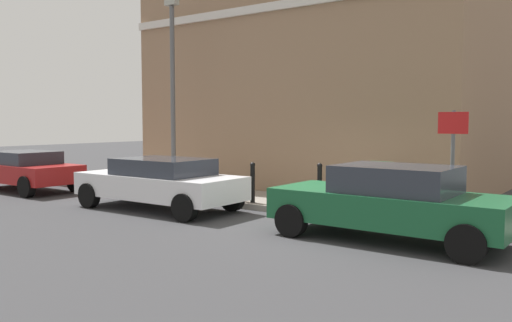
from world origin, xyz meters
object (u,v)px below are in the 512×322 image
at_px(car_white, 160,182).
at_px(bollard_near_cabinet, 320,182).
at_px(car_red, 25,170).
at_px(utility_cabinet, 379,188).
at_px(bollard_far_kerb, 253,181).
at_px(lamppost, 173,85).
at_px(street_sign, 453,150).
at_px(car_green, 390,201).

xyz_separation_m(car_white, bollard_near_cabinet, (2.32, -3.28, -0.00)).
bearing_deg(car_red, utility_cabinet, -168.65).
bearing_deg(bollard_far_kerb, utility_cabinet, -77.83).
height_order(car_white, lamppost, lamppost).
bearing_deg(car_white, bollard_near_cabinet, -145.87).
height_order(bollard_near_cabinet, street_sign, street_sign).
distance_m(bollard_far_kerb, lamppost, 4.39).
relative_size(car_white, lamppost, 0.78).
distance_m(bollard_near_cabinet, street_sign, 3.59).
bearing_deg(lamppost, car_white, -141.84).
bearing_deg(car_white, car_red, -0.58).
bearing_deg(car_red, car_white, -179.75).
relative_size(car_green, car_white, 0.98).
relative_size(car_white, bollard_near_cabinet, 4.31).
distance_m(street_sign, lamppost, 8.58).
height_order(car_white, bollard_far_kerb, car_white).
bearing_deg(utility_cabinet, street_sign, -105.92).
bearing_deg(bollard_far_kerb, bollard_near_cabinet, -62.91).
relative_size(utility_cabinet, bollard_far_kerb, 1.11).
distance_m(car_green, car_red, 12.21).
relative_size(bollard_near_cabinet, street_sign, 0.45).
distance_m(car_green, street_sign, 1.94).
height_order(car_green, bollard_far_kerb, car_green).
distance_m(car_white, car_red, 6.17).
bearing_deg(street_sign, car_green, 157.59).
bearing_deg(utility_cabinet, bollard_near_cabinet, 86.46).
height_order(bollard_near_cabinet, bollard_far_kerb, same).
relative_size(car_green, utility_cabinet, 3.80).
xyz_separation_m(utility_cabinet, bollard_far_kerb, (-0.68, 3.13, 0.02)).
relative_size(bollard_near_cabinet, bollard_far_kerb, 1.00).
height_order(utility_cabinet, street_sign, street_sign).
height_order(utility_cabinet, bollard_near_cabinet, utility_cabinet).
xyz_separation_m(car_green, lamppost, (2.06, 7.75, 2.56)).
height_order(car_green, street_sign, street_sign).
xyz_separation_m(utility_cabinet, street_sign, (-0.51, -1.79, 0.98)).
bearing_deg(lamppost, utility_cabinet, -89.71).
bearing_deg(utility_cabinet, bollard_far_kerb, 102.17).
relative_size(utility_cabinet, street_sign, 0.50).
relative_size(car_white, car_red, 1.10).
bearing_deg(bollard_far_kerb, street_sign, -88.08).
distance_m(car_white, lamppost, 3.80).
xyz_separation_m(utility_cabinet, bollard_near_cabinet, (0.10, 1.62, 0.02)).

